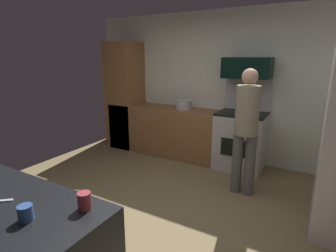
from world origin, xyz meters
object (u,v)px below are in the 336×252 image
(mug_coffee, at_px, (25,213))
(mug_tea, at_px, (84,201))
(person_cook, at_px, (246,126))
(stock_pot, at_px, (184,105))
(microwave, at_px, (247,68))
(oven_range, at_px, (241,138))

(mug_coffee, distance_m, mug_tea, 0.33)
(mug_coffee, xyz_separation_m, mug_tea, (0.21, 0.25, 0.01))
(person_cook, height_order, stock_pot, person_cook)
(stock_pot, bearing_deg, mug_coffee, -78.49)
(microwave, height_order, mug_coffee, microwave)
(oven_range, bearing_deg, mug_coffee, -95.95)
(oven_range, bearing_deg, person_cook, -72.66)
(oven_range, distance_m, mug_coffee, 3.51)
(person_cook, bearing_deg, microwave, 105.82)
(mug_coffee, relative_size, mug_tea, 0.86)
(stock_pot, bearing_deg, microwave, 4.28)
(oven_range, relative_size, person_cook, 0.88)
(person_cook, distance_m, stock_pot, 1.58)
(oven_range, distance_m, microwave, 1.14)
(mug_coffee, distance_m, stock_pot, 3.54)
(person_cook, relative_size, mug_coffee, 18.08)
(mug_coffee, bearing_deg, stock_pot, 101.51)
(microwave, height_order, mug_tea, microwave)
(mug_tea, bearing_deg, oven_range, 87.22)
(oven_range, height_order, stock_pot, oven_range)
(microwave, xyz_separation_m, mug_coffee, (-0.36, -3.55, -0.71))
(mug_coffee, bearing_deg, microwave, 84.19)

